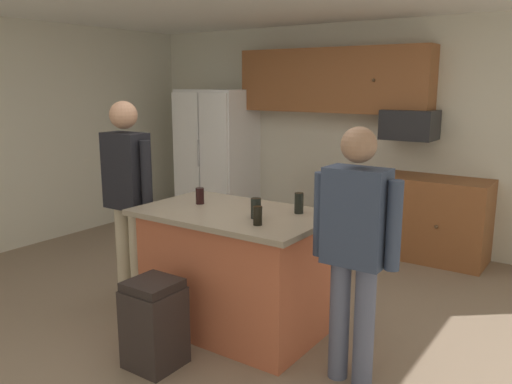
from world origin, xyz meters
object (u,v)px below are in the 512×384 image
microwave_over_range (410,125)px  trash_bin (154,324)px  refrigerator (217,157)px  glass_dark_ale (256,208)px  kitchen_island (234,271)px  glass_short_whisky (299,203)px  glass_stout_tall (258,216)px  person_guest_by_door (127,189)px  person_guest_right (355,241)px  glass_pilsner (200,196)px

microwave_over_range → trash_bin: 3.57m
refrigerator → glass_dark_ale: refrigerator is taller
kitchen_island → glass_short_whisky: glass_short_whisky is taller
kitchen_island → glass_stout_tall: (0.37, -0.21, 0.54)m
glass_dark_ale → trash_bin: (-0.38, -0.66, -0.73)m
kitchen_island → glass_short_whisky: bearing=27.3°
microwave_over_range → glass_stout_tall: bearing=-91.3°
refrigerator → glass_stout_tall: size_ratio=14.05×
microwave_over_range → kitchen_island: 2.81m
glass_stout_tall → glass_dark_ale: glass_dark_ale is taller
kitchen_island → refrigerator: bearing=131.0°
microwave_over_range → glass_short_whisky: (0.00, -2.38, -0.42)m
person_guest_by_door → glass_stout_tall: 1.44m
microwave_over_range → person_guest_by_door: (-1.50, -2.69, -0.43)m
person_guest_right → glass_short_whisky: size_ratio=10.77×
microwave_over_range → glass_stout_tall: 2.85m
microwave_over_range → trash_bin: size_ratio=0.92×
glass_pilsner → microwave_over_range: bearing=72.7°
trash_bin → person_guest_right: bearing=26.2°
kitchen_island → person_guest_by_door: 1.19m
person_guest_right → glass_short_whisky: (-0.61, 0.37, 0.08)m
person_guest_right → trash_bin: bearing=34.3°
glass_stout_tall → glass_dark_ale: size_ratio=0.89×
person_guest_right → glass_pilsner: person_guest_right is taller
glass_dark_ale → trash_bin: size_ratio=0.24×
glass_dark_ale → kitchen_island: bearing=164.2°
glass_dark_ale → glass_short_whisky: 0.35m
person_guest_right → glass_short_whisky: bearing=-23.3°
glass_stout_tall → glass_pilsner: same height
person_guest_right → glass_short_whisky: person_guest_right is taller
person_guest_by_door → trash_bin: size_ratio=2.87×
glass_short_whisky → trash_bin: bearing=-120.5°
glass_pilsner → refrigerator: bearing=126.4°
glass_stout_tall → glass_dark_ale: (-0.11, 0.14, 0.01)m
trash_bin → kitchen_island: bearing=80.2°
refrigerator → glass_pilsner: bearing=-53.6°
refrigerator → microwave_over_range: 2.66m
glass_dark_ale → glass_short_whisky: glass_short_whisky is taller
refrigerator → glass_dark_ale: (2.42, -2.56, 0.12)m
glass_pilsner → glass_stout_tall: bearing=-19.3°
person_guest_by_door → trash_bin: 1.34m
microwave_over_range → glass_short_whisky: microwave_over_range is taller
glass_stout_tall → glass_short_whisky: (0.07, 0.44, 0.01)m
trash_bin → refrigerator: bearing=122.4°
person_guest_right → glass_stout_tall: person_guest_right is taller
microwave_over_range → glass_pilsner: microwave_over_range is taller
glass_stout_tall → person_guest_right: bearing=5.5°
refrigerator → glass_stout_tall: bearing=-46.9°
refrigerator → glass_short_whisky: bearing=-41.0°
person_guest_right → glass_pilsner: bearing=0.4°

